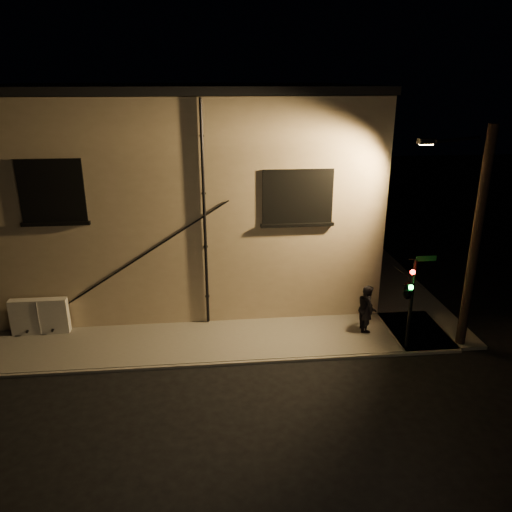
{
  "coord_description": "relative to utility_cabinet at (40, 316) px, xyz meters",
  "views": [
    {
      "loc": [
        -1.74,
        -14.56,
        9.08
      ],
      "look_at": [
        -0.05,
        1.8,
        3.18
      ],
      "focal_mm": 35.0,
      "sensor_mm": 36.0,
      "label": 1
    }
  ],
  "objects": [
    {
      "name": "traffic_signal",
      "position": [
        12.9,
        -2.5,
        1.6
      ],
      "size": [
        1.24,
        1.99,
        3.39
      ],
      "color": "black",
      "rests_on": "sidewalk"
    },
    {
      "name": "building",
      "position": [
        4.97,
        6.29,
        3.61
      ],
      "size": [
        16.2,
        12.23,
        8.8
      ],
      "color": "tan",
      "rests_on": "ground"
    },
    {
      "name": "utility_cabinet",
      "position": [
        0.0,
        0.0,
        0.0
      ],
      "size": [
        2.05,
        0.35,
        1.35
      ],
      "primitive_type": "cube",
      "color": "beige",
      "rests_on": "sidewalk"
    },
    {
      "name": "streetlamp_pole",
      "position": [
        15.06,
        -2.25,
        3.28
      ],
      "size": [
        2.06,
        1.4,
        7.75
      ],
      "color": "black",
      "rests_on": "ground"
    },
    {
      "name": "pedestrian_a",
      "position": [
        12.03,
        -1.06,
        0.23
      ],
      "size": [
        0.53,
        0.72,
        1.81
      ],
      "primitive_type": "imported",
      "rotation": [
        0.0,
        0.0,
        1.72
      ],
      "color": "black",
      "rests_on": "sidewalk"
    },
    {
      "name": "pedestrian_b",
      "position": [
        12.07,
        -0.97,
        0.21
      ],
      "size": [
        0.76,
        0.93,
        1.77
      ],
      "primitive_type": "imported",
      "rotation": [
        0.0,
        0.0,
        1.46
      ],
      "color": "black",
      "rests_on": "sidewalk"
    },
    {
      "name": "ground",
      "position": [
        7.97,
        -2.7,
        -0.8
      ],
      "size": [
        90.0,
        90.0,
        0.0
      ],
      "primitive_type": "plane",
      "color": "black"
    },
    {
      "name": "sidewalk",
      "position": [
        9.19,
        1.69,
        -0.74
      ],
      "size": [
        21.0,
        16.0,
        0.12
      ],
      "color": "#625E58",
      "rests_on": "ground"
    }
  ]
}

